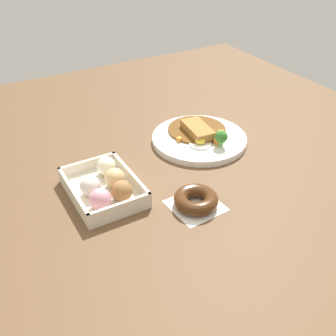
{
  "coord_description": "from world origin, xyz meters",
  "views": [
    {
      "loc": [
        -0.8,
        0.45,
        0.6
      ],
      "look_at": [
        -0.06,
        0.03,
        0.03
      ],
      "focal_mm": 42.94,
      "sensor_mm": 36.0,
      "label": 1
    }
  ],
  "objects": [
    {
      "name": "curry_plate",
      "position": [
        0.05,
        -0.15,
        0.01
      ],
      "size": [
        0.28,
        0.28,
        0.07
      ],
      "color": "white",
      "rests_on": "ground_plane"
    },
    {
      "name": "ground_plane",
      "position": [
        0.0,
        0.0,
        0.0
      ],
      "size": [
        1.6,
        1.6,
        0.0
      ],
      "primitive_type": "plane",
      "color": "brown"
    },
    {
      "name": "donut_box",
      "position": [
        -0.05,
        0.2,
        0.03
      ],
      "size": [
        0.21,
        0.16,
        0.06
      ],
      "color": "beige",
      "rests_on": "ground_plane"
    },
    {
      "name": "chocolate_ring_donut",
      "position": [
        -0.2,
        0.03,
        0.02
      ],
      "size": [
        0.12,
        0.12,
        0.04
      ],
      "color": "white",
      "rests_on": "ground_plane"
    }
  ]
}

